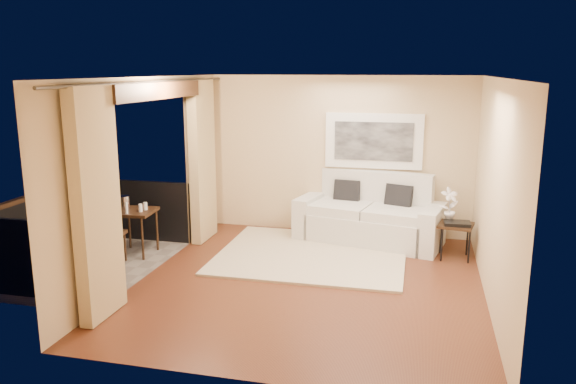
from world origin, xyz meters
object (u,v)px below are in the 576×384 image
(sofa, at_px, (370,217))
(balcony_chair_near, at_px, (73,244))
(side_table, at_px, (456,228))
(ice_bucket, at_px, (124,202))
(orchid, at_px, (449,205))
(bistro_table, at_px, (135,216))
(balcony_chair_far, at_px, (103,228))

(sofa, relative_size, balcony_chair_near, 2.59)
(balcony_chair_near, bearing_deg, side_table, 9.65)
(ice_bucket, bearing_deg, sofa, 22.12)
(ice_bucket, bearing_deg, balcony_chair_near, -88.03)
(orchid, xyz_separation_m, ice_bucket, (-4.87, -1.02, 0.00))
(orchid, bearing_deg, balcony_chair_near, -153.22)
(bistro_table, distance_m, balcony_chair_near, 1.36)
(bistro_table, height_order, balcony_chair_near, balcony_chair_near)
(orchid, distance_m, bistro_table, 4.80)
(bistro_table, relative_size, balcony_chair_near, 0.72)
(side_table, bearing_deg, sofa, 156.10)
(sofa, height_order, balcony_chair_near, sofa)
(balcony_chair_near, xyz_separation_m, ice_bucket, (-0.05, 1.41, 0.23))
(sofa, distance_m, balcony_chair_near, 4.61)
(sofa, relative_size, balcony_chair_far, 2.55)
(side_table, relative_size, ice_bucket, 2.86)
(balcony_chair_near, height_order, ice_bucket, balcony_chair_near)
(orchid, height_order, ice_bucket, orchid)
(sofa, bearing_deg, bistro_table, -143.96)
(side_table, distance_m, bistro_table, 4.87)
(sofa, xyz_separation_m, side_table, (1.33, -0.59, 0.07))
(side_table, height_order, bistro_table, bistro_table)
(orchid, xyz_separation_m, balcony_chair_near, (-4.82, -2.43, -0.23))
(side_table, xyz_separation_m, balcony_chair_far, (-4.94, -1.56, 0.10))
(ice_bucket, bearing_deg, side_table, 10.18)
(orchid, bearing_deg, sofa, 159.44)
(balcony_chair_near, bearing_deg, orchid, 11.36)
(bistro_table, xyz_separation_m, ice_bucket, (-0.20, 0.06, 0.18))
(orchid, height_order, balcony_chair_far, orchid)
(balcony_chair_far, relative_size, balcony_chair_near, 1.02)
(balcony_chair_near, bearing_deg, balcony_chair_far, 75.80)
(balcony_chair_near, relative_size, ice_bucket, 4.82)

